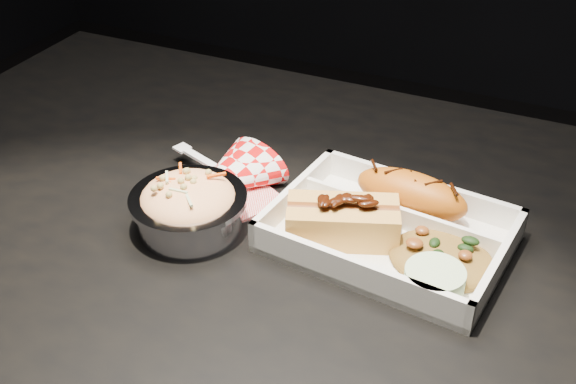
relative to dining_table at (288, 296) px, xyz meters
The scene contains 8 objects.
dining_table is the anchor object (origin of this frame).
food_tray 0.15m from the dining_table, 18.18° to the left, with size 0.27×0.21×0.04m.
fried_pastry 0.19m from the dining_table, 38.54° to the left, with size 0.13×0.05×0.05m, color #C05E13.
hotdog 0.14m from the dining_table, 13.00° to the left, with size 0.13×0.10×0.06m.
fried_rice_mound 0.20m from the dining_table, ahead, with size 0.11×0.09×0.03m, color olive.
cupcake_liner 0.21m from the dining_table, 11.46° to the right, with size 0.06×0.06×0.03m, color beige.
foil_coleslaw_cup 0.17m from the dining_table, 162.88° to the right, with size 0.13×0.13×0.07m.
napkin_fork 0.16m from the dining_table, 152.20° to the left, with size 0.18×0.15×0.10m.
Camera 1 is at (0.26, -0.58, 1.25)m, focal length 45.00 mm.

